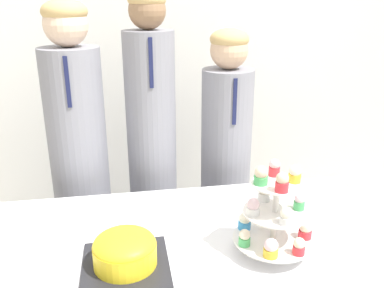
{
  "coord_description": "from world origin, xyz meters",
  "views": [
    {
      "loc": [
        -0.13,
        -0.88,
        1.57
      ],
      "look_at": [
        0.09,
        0.43,
        1.09
      ],
      "focal_mm": 38.0,
      "sensor_mm": 36.0,
      "label": 1
    }
  ],
  "objects_px": {
    "student_1": "(153,161)",
    "student_2": "(225,172)",
    "round_cake": "(125,251)",
    "cupcake_stand": "(275,214)",
    "student_0": "(81,170)"
  },
  "relations": [
    {
      "from": "student_1",
      "to": "student_2",
      "type": "distance_m",
      "value": 0.39
    },
    {
      "from": "student_1",
      "to": "student_2",
      "type": "height_order",
      "value": "student_1"
    },
    {
      "from": "round_cake",
      "to": "student_1",
      "type": "distance_m",
      "value": 0.8
    },
    {
      "from": "student_1",
      "to": "student_2",
      "type": "bearing_deg",
      "value": -0.0
    },
    {
      "from": "cupcake_stand",
      "to": "student_1",
      "type": "xyz_separation_m",
      "value": [
        -0.35,
        0.78,
        -0.11
      ]
    },
    {
      "from": "cupcake_stand",
      "to": "student_1",
      "type": "height_order",
      "value": "student_1"
    },
    {
      "from": "student_2",
      "to": "round_cake",
      "type": "bearing_deg",
      "value": -124.22
    },
    {
      "from": "round_cake",
      "to": "student_0",
      "type": "bearing_deg",
      "value": 104.75
    },
    {
      "from": "round_cake",
      "to": "cupcake_stand",
      "type": "relative_size",
      "value": 0.87
    },
    {
      "from": "round_cake",
      "to": "student_2",
      "type": "bearing_deg",
      "value": 55.78
    },
    {
      "from": "round_cake",
      "to": "cupcake_stand",
      "type": "height_order",
      "value": "cupcake_stand"
    },
    {
      "from": "student_0",
      "to": "round_cake",
      "type": "bearing_deg",
      "value": -75.25
    },
    {
      "from": "student_0",
      "to": "student_1",
      "type": "distance_m",
      "value": 0.36
    },
    {
      "from": "cupcake_stand",
      "to": "student_0",
      "type": "relative_size",
      "value": 0.21
    },
    {
      "from": "student_0",
      "to": "cupcake_stand",
      "type": "bearing_deg",
      "value": -47.95
    }
  ]
}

